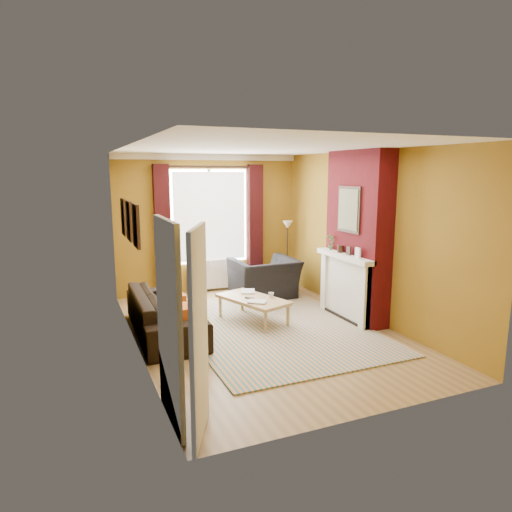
% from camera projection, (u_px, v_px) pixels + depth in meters
% --- Properties ---
extents(ground, '(5.50, 5.50, 0.00)m').
position_uv_depth(ground, '(262.00, 331.00, 7.14)').
color(ground, brown).
rests_on(ground, ground).
extents(room_walls, '(3.82, 5.54, 2.83)m').
position_uv_depth(room_walls, '(292.00, 239.00, 7.38)').
color(room_walls, olive).
rests_on(room_walls, ground).
extents(striped_rug, '(2.75, 3.80, 0.02)m').
position_uv_depth(striped_rug, '(273.00, 327.00, 7.30)').
color(striped_rug, teal).
rests_on(striped_rug, ground).
extents(sofa, '(0.92, 2.27, 0.66)m').
position_uv_depth(sofa, '(165.00, 313.00, 6.97)').
color(sofa, black).
rests_on(sofa, ground).
extents(armchair, '(1.23, 1.08, 0.78)m').
position_uv_depth(armchair, '(264.00, 279.00, 8.94)').
color(armchair, black).
rests_on(armchair, ground).
extents(coffee_table, '(1.00, 1.38, 0.41)m').
position_uv_depth(coffee_table, '(253.00, 300.00, 7.49)').
color(coffee_table, tan).
rests_on(coffee_table, ground).
extents(wicker_stool, '(0.51, 0.51, 0.48)m').
position_uv_depth(wicker_stool, '(241.00, 284.00, 9.09)').
color(wicker_stool, olive).
rests_on(wicker_stool, ground).
extents(floor_lamp, '(0.24, 0.24, 1.44)m').
position_uv_depth(floor_lamp, '(287.00, 235.00, 9.55)').
color(floor_lamp, black).
rests_on(floor_lamp, ground).
extents(book_a, '(0.36, 0.34, 0.03)m').
position_uv_depth(book_a, '(256.00, 304.00, 7.11)').
color(book_a, '#999999').
rests_on(book_a, coffee_table).
extents(book_b, '(0.33, 0.38, 0.02)m').
position_uv_depth(book_b, '(241.00, 291.00, 7.84)').
color(book_b, '#999999').
rests_on(book_b, coffee_table).
extents(mug, '(0.13, 0.13, 0.09)m').
position_uv_depth(mug, '(271.00, 295.00, 7.48)').
color(mug, '#999999').
rests_on(mug, coffee_table).
extents(tv_remote, '(0.13, 0.14, 0.02)m').
position_uv_depth(tv_remote, '(249.00, 298.00, 7.44)').
color(tv_remote, '#262629').
rests_on(tv_remote, coffee_table).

